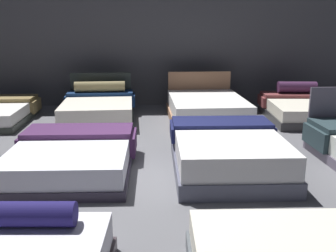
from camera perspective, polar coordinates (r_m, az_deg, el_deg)
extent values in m
cube|color=#5B5B60|center=(5.42, -2.51, -6.63)|extent=(18.00, 18.00, 0.02)
cube|color=#47474C|center=(9.60, -2.46, 13.53)|extent=(18.00, 0.06, 3.50)
cylinder|color=#1D1753|center=(3.41, -21.65, -12.16)|extent=(0.96, 0.24, 0.21)
cube|color=#2E2938|center=(5.46, -14.12, -6.14)|extent=(1.62, 1.92, 0.12)
cube|color=silver|center=(5.39, -14.25, -4.19)|extent=(1.56, 1.86, 0.27)
cube|color=#42234B|center=(5.89, -13.18, -0.74)|extent=(1.59, 0.68, 0.08)
cube|color=#42234B|center=(6.15, -20.53, -2.46)|extent=(0.08, 0.68, 0.30)
cube|color=#42234B|center=(5.84, -5.22, -2.45)|extent=(0.08, 0.68, 0.30)
cube|color=#4C4E60|center=(5.38, 8.88, -5.65)|extent=(1.49, 1.94, 0.21)
cube|color=silver|center=(5.30, 8.99, -3.01)|extent=(1.43, 1.88, 0.31)
cube|color=#151942|center=(5.84, 7.95, 0.56)|extent=(1.47, 0.64, 0.06)
cube|color=#151942|center=(5.79, 0.65, -0.76)|extent=(0.06, 0.63, 0.21)
cube|color=#151942|center=(6.04, 14.85, -0.61)|extent=(0.06, 0.63, 0.21)
cube|color=#27383D|center=(6.32, 21.13, -1.61)|extent=(0.10, 0.76, 0.30)
cube|color=olive|center=(9.28, -23.69, 3.80)|extent=(1.46, 0.68, 0.08)
cube|color=olive|center=(9.08, -19.16, 2.91)|extent=(0.10, 0.65, 0.26)
cube|color=black|center=(8.17, -10.35, 1.23)|extent=(1.58, 2.01, 0.16)
cube|color=silver|center=(8.12, -10.43, 2.76)|extent=(1.52, 1.95, 0.28)
cube|color=black|center=(9.04, -9.96, 4.99)|extent=(1.39, 0.12, 0.91)
cube|color=#12284F|center=(8.77, -10.10, 4.85)|extent=(1.48, 0.55, 0.07)
cube|color=#12284F|center=(8.89, -14.83, 3.64)|extent=(0.10, 0.47, 0.26)
cube|color=#12284F|center=(8.77, -5.20, 3.92)|extent=(0.10, 0.47, 0.26)
cylinder|color=#897C50|center=(8.72, -10.16, 5.82)|extent=(1.13, 0.30, 0.23)
cube|color=#95694C|center=(8.14, 5.80, 1.43)|extent=(1.65, 2.21, 0.19)
cube|color=white|center=(8.09, 5.85, 3.15)|extent=(1.59, 2.15, 0.31)
cube|color=#95694C|center=(9.11, 4.69, 5.25)|extent=(1.48, 0.10, 0.92)
cube|color=#2F2E2F|center=(8.69, 19.69, 1.43)|extent=(1.63, 2.05, 0.17)
cube|color=silver|center=(8.65, 19.80, 2.70)|extent=(1.57, 1.99, 0.23)
cube|color=brown|center=(9.23, 18.60, 4.48)|extent=(1.54, 0.68, 0.07)
cube|color=brown|center=(9.05, 13.86, 3.67)|extent=(0.10, 0.61, 0.22)
cube|color=brown|center=(9.52, 22.97, 3.46)|extent=(0.10, 0.61, 0.22)
cylinder|color=#442345|center=(9.18, 18.73, 5.54)|extent=(0.87, 0.29, 0.25)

